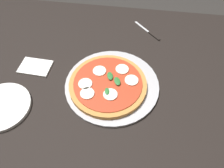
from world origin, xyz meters
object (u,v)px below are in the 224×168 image
Objects in this scene: dining_table at (125,93)px; plate_white at (2,106)px; pizza at (108,84)px; napkin at (35,67)px; knife at (150,33)px; serving_tray at (112,85)px.

plate_white is (-0.44, -0.19, 0.09)m from dining_table.
dining_table is 5.21× the size of pizza.
dining_table is 0.40m from napkin.
knife is (0.09, 0.31, 0.08)m from dining_table.
pizza is 2.31× the size of napkin.
serving_tray reaches higher than knife.
napkin is (0.05, 0.21, -0.00)m from plate_white.
dining_table is 7.49× the size of plate_white.
napkin is (-0.34, 0.05, -0.00)m from serving_tray.
plate_white is at bearing -156.71° from dining_table.
knife is at bearing 68.01° from serving_tray.
dining_table is 0.13m from pizza.
knife is (0.47, 0.30, -0.00)m from napkin.
knife is at bearing 74.41° from dining_table.
dining_table is at bearing 32.35° from pizza.
pizza reaches higher than napkin.
plate_white reaches higher than knife.
napkin reaches higher than knife.
knife is (0.52, 0.50, -0.00)m from plate_white.
knife is (0.15, 0.36, -0.02)m from pizza.
pizza reaches higher than dining_table.
plate_white is 0.73m from knife.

